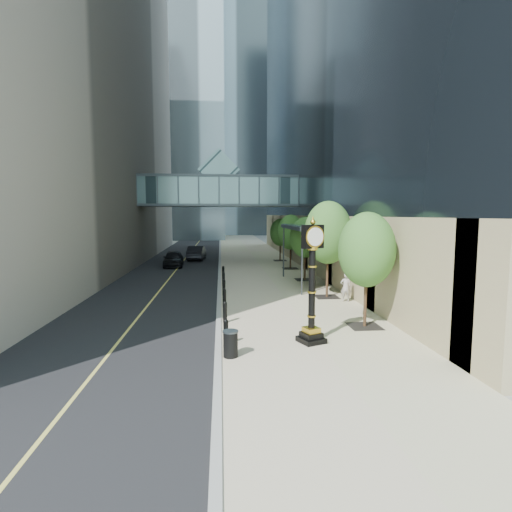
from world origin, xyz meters
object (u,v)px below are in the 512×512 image
at_px(pedestrian, 346,287).
at_px(car_far, 197,253).
at_px(street_clock, 312,290).
at_px(car_near, 173,259).
at_px(trash_bin, 231,345).

height_order(pedestrian, car_far, pedestrian).
height_order(street_clock, car_near, street_clock).
distance_m(trash_bin, car_far, 31.52).
bearing_deg(car_far, street_clock, 105.82).
bearing_deg(car_near, pedestrian, -58.17).
relative_size(street_clock, car_far, 1.01).
distance_m(pedestrian, car_near, 20.85).
relative_size(street_clock, pedestrian, 2.89).
distance_m(street_clock, car_near, 25.71).
distance_m(street_clock, car_far, 30.70).
height_order(pedestrian, car_near, pedestrian).
distance_m(street_clock, pedestrian, 8.18).
xyz_separation_m(car_near, car_far, (1.92, 5.69, 0.01)).
bearing_deg(car_near, street_clock, -74.28).
xyz_separation_m(trash_bin, pedestrian, (6.91, 8.55, 0.39)).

